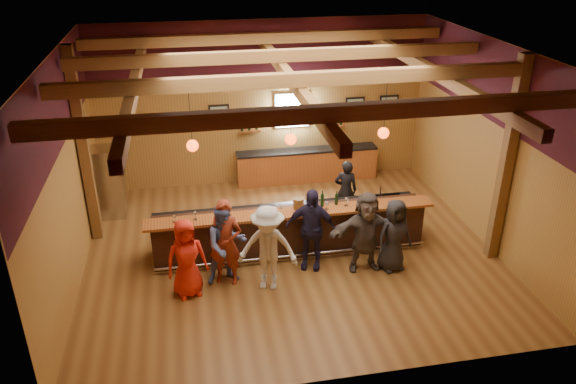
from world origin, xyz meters
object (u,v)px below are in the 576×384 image
Objects in this scene: stainless_fridge at (109,182)px; bar_counter at (290,228)px; customer_denim at (226,244)px; bartender at (346,190)px; customer_orange at (186,258)px; bottle_a at (322,200)px; customer_brown at (366,232)px; customer_navy at (311,229)px; customer_dark at (394,235)px; customer_redvest at (226,243)px; ice_bucket at (298,203)px; customer_white at (268,248)px; back_bar_cabinet at (307,165)px.

bar_counter is at bearing -30.76° from stainless_fridge.
stainless_fridge is 4.34m from customer_denim.
customer_denim is 1.12× the size of bartender.
bartender is at bearing 26.91° from customer_denim.
customer_orange is 4.51× the size of bottle_a.
stainless_fridge is 6.56m from customer_brown.
customer_navy is at bearing -3.37° from customer_orange.
customer_redvest is at bearing 164.32° from customer_dark.
ice_bucket is at bearing -177.08° from bottle_a.
bartender is (3.13, 2.18, -0.09)m from customer_denim.
bar_counter is at bearing 164.58° from bottle_a.
customer_denim is 0.97× the size of customer_brown.
customer_denim is 4.76× the size of bottle_a.
customer_white is at bearing -6.63° from customer_redvest.
customer_dark is (6.11, -3.66, -0.09)m from stainless_fridge.
bar_counter reaches higher than back_bar_cabinet.
bartender is at bearing 76.41° from customer_navy.
customer_navy is 5.03× the size of bottle_a.
customer_orange is at bearing -165.07° from customer_white.
customer_white is 1.88m from bottle_a.
back_bar_cabinet is at bearing 51.67° from customer_denim.
bartender is (-0.37, 2.37, -0.03)m from customer_dark.
ice_bucket is (-1.26, 0.89, 0.34)m from customer_brown.
customer_white reaches higher than bottle_a.
stainless_fridge is 5.48m from bottle_a.
customer_white is at bearing 171.17° from customer_dark.
customer_white is (0.80, -0.38, 0.05)m from customer_denim.
customer_redvest reaches higher than customer_denim.
customer_white is 1.17m from customer_navy.
back_bar_cabinet is 4.70m from customer_brown.
bar_counter is 3.82× the size of customer_orange.
ice_bucket is at bearing 146.17° from customer_brown.
back_bar_cabinet is 4.50m from customer_navy.
customer_navy is 0.69m from ice_bucket.
customer_orange reaches higher than customer_dark.
customer_dark reaches higher than back_bar_cabinet.
bar_counter is 3.52× the size of customer_brown.
customer_navy reaches higher than bartender.
customer_brown is at bearing -11.03° from customer_orange.
ice_bucket is (0.86, 1.19, 0.32)m from customer_white.
customer_dark is (1.99, -1.21, 0.29)m from bar_counter.
stainless_fridge is at bearing 118.93° from customer_denim.
customer_denim is 1.88m from ice_bucket.
customer_denim is at bearing -53.14° from stainless_fridge.
customer_white is 7.51× the size of ice_bucket.
bartender is at bearing 85.96° from customer_brown.
customer_navy is (2.60, 0.51, 0.10)m from customer_orange.
bartender is at bearing 85.94° from customer_dark.
bottle_a is (4.80, -2.64, 0.35)m from stainless_fridge.
customer_brown reaches higher than customer_denim.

